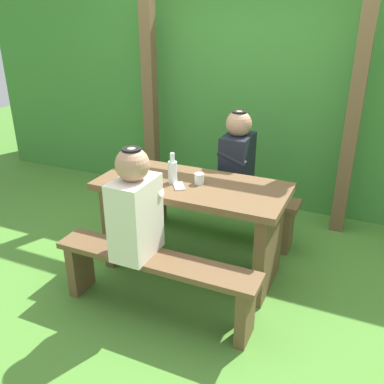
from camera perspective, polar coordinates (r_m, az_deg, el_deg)
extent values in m
plane|color=#4B842F|center=(3.42, 0.00, -10.14)|extent=(12.00, 12.00, 0.00)
cube|color=#3C8133|center=(4.75, 9.79, 13.04)|extent=(6.40, 1.06, 2.11)
cube|color=brown|center=(4.39, -5.69, 12.72)|extent=(0.12, 0.12, 2.16)
cube|color=brown|center=(3.84, 21.07, 9.68)|extent=(0.12, 0.12, 2.16)
cube|color=brown|center=(3.09, 0.00, 0.78)|extent=(1.40, 0.64, 0.05)
cube|color=brown|center=(3.51, -9.00, -3.16)|extent=(0.08, 0.54, 0.68)
cube|color=brown|center=(3.08, 10.31, -7.28)|extent=(0.08, 0.54, 0.68)
cube|color=brown|center=(2.76, -5.07, -9.15)|extent=(1.40, 0.24, 0.04)
cube|color=brown|center=(3.18, -14.90, -9.70)|extent=(0.07, 0.22, 0.40)
cube|color=brown|center=(2.69, 7.23, -15.96)|extent=(0.07, 0.22, 0.40)
cube|color=brown|center=(3.70, 3.72, -0.08)|extent=(1.40, 0.24, 0.04)
cube|color=brown|center=(4.03, -4.64, -1.47)|extent=(0.07, 0.22, 0.40)
cube|color=brown|center=(3.66, 12.79, -4.82)|extent=(0.07, 0.22, 0.40)
cube|color=silver|center=(2.67, -7.65, -3.46)|extent=(0.22, 0.34, 0.52)
sphere|color=tan|center=(2.53, -8.08, 3.69)|extent=(0.21, 0.21, 0.21)
cylinder|color=black|center=(2.50, -8.20, 5.61)|extent=(0.12, 0.12, 0.02)
cylinder|color=silver|center=(2.74, -6.26, -0.31)|extent=(0.25, 0.07, 0.15)
cube|color=black|center=(3.55, 6.10, 3.65)|extent=(0.22, 0.34, 0.52)
sphere|color=tan|center=(3.45, 6.36, 9.19)|extent=(0.21, 0.21, 0.21)
cylinder|color=black|center=(3.43, 6.43, 10.63)|extent=(0.12, 0.12, 0.02)
cylinder|color=black|center=(3.39, 5.43, 4.56)|extent=(0.25, 0.07, 0.15)
cylinder|color=silver|center=(3.06, 0.98, 1.82)|extent=(0.07, 0.07, 0.08)
cylinder|color=silver|center=(3.06, -2.65, 2.69)|extent=(0.07, 0.07, 0.16)
cylinder|color=silver|center=(3.02, -2.69, 4.70)|extent=(0.03, 0.03, 0.07)
cube|color=silver|center=(3.02, -1.79, 0.80)|extent=(0.14, 0.16, 0.01)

